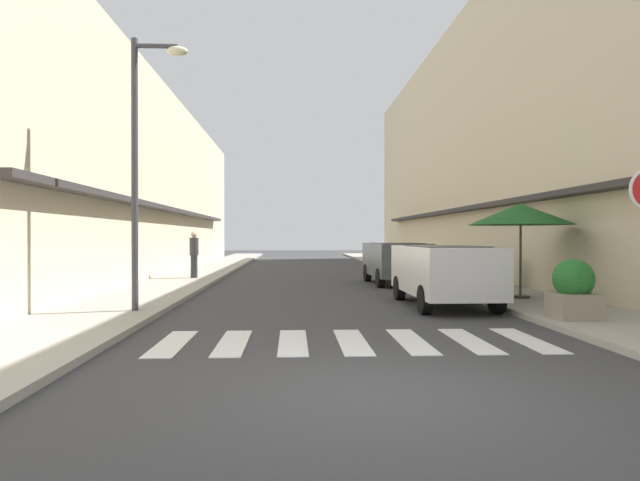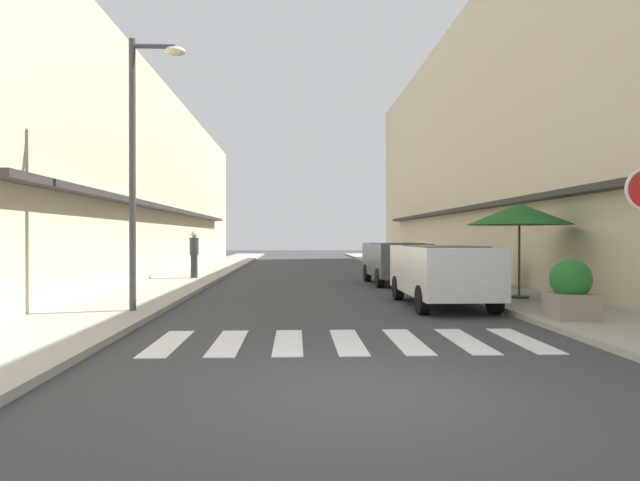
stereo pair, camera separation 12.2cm
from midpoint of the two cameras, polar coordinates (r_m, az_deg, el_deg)
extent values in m
plane|color=#38383A|center=(22.61, -0.24, -3.88)|extent=(91.80, 91.80, 0.00)
cube|color=#9E998E|center=(22.96, -12.85, -3.67)|extent=(2.52, 58.42, 0.12)
cube|color=#9E998E|center=(23.35, 12.15, -3.60)|extent=(2.52, 58.42, 0.12)
cube|color=beige|center=(25.01, -20.96, 5.77)|extent=(5.00, 39.55, 8.08)
cube|color=#332D2D|center=(24.19, -14.75, 3.02)|extent=(0.50, 27.69, 0.16)
cube|color=beige|center=(25.83, 19.75, 9.29)|extent=(5.00, 39.55, 11.37)
cube|color=#332D2D|center=(24.63, 13.80, 2.98)|extent=(0.50, 27.69, 0.16)
cube|color=silver|center=(9.20, -14.99, -10.15)|extent=(0.45, 2.20, 0.01)
cube|color=silver|center=(9.04, -9.00, -10.32)|extent=(0.45, 2.20, 0.01)
cube|color=silver|center=(8.99, -2.87, -10.39)|extent=(0.45, 2.20, 0.01)
cube|color=silver|center=(9.03, 3.26, -10.33)|extent=(0.45, 2.20, 0.01)
cube|color=silver|center=(9.17, 9.27, -10.17)|extent=(0.45, 2.20, 0.01)
cube|color=silver|center=(9.41, 15.03, -9.91)|extent=(0.45, 2.20, 0.01)
cube|color=silver|center=(9.74, 20.44, -9.57)|extent=(0.45, 2.20, 0.01)
cube|color=silver|center=(13.76, 12.62, -2.95)|extent=(1.78, 4.22, 1.13)
cube|color=black|center=(13.54, 12.85, -1.72)|extent=(1.49, 2.37, 0.56)
cylinder|color=black|center=(14.97, 8.24, -4.85)|extent=(0.22, 0.64, 0.64)
cylinder|color=black|center=(15.35, 14.09, -4.72)|extent=(0.22, 0.64, 0.64)
cylinder|color=black|center=(12.27, 10.76, -6.01)|extent=(0.22, 0.64, 0.64)
cylinder|color=black|center=(12.74, 17.77, -5.78)|extent=(0.22, 0.64, 0.64)
cube|color=#4C5156|center=(19.84, 7.91, -1.92)|extent=(1.87, 3.95, 1.13)
cube|color=black|center=(19.64, 8.01, -1.05)|extent=(1.54, 2.23, 0.56)
cylinder|color=black|center=(20.99, 5.04, -3.34)|extent=(0.24, 0.65, 0.64)
cylinder|color=black|center=(21.30, 9.27, -3.28)|extent=(0.24, 0.65, 0.64)
cylinder|color=black|center=(18.46, 6.33, -3.85)|extent=(0.24, 0.65, 0.64)
cylinder|color=black|center=(18.82, 11.11, -3.77)|extent=(0.24, 0.65, 0.64)
cylinder|color=#38383D|center=(12.47, -18.45, 6.41)|extent=(0.14, 0.14, 5.76)
cylinder|color=#38383D|center=(12.93, -16.45, 18.59)|extent=(0.90, 0.10, 0.10)
ellipsoid|color=beige|center=(12.80, -14.39, 18.31)|extent=(0.44, 0.28, 0.20)
cylinder|color=#262626|center=(15.15, 19.99, -5.45)|extent=(0.48, 0.48, 0.06)
cylinder|color=#4C3823|center=(15.08, 20.00, -1.51)|extent=(0.06, 0.06, 2.15)
cone|color=#19511E|center=(15.08, 20.01, 2.57)|extent=(2.63, 2.63, 0.55)
cube|color=gray|center=(11.68, 24.63, -6.14)|extent=(0.79, 0.79, 0.49)
sphere|color=#236628|center=(11.64, 24.64, -3.62)|extent=(0.77, 0.77, 0.77)
cube|color=slate|center=(18.03, 17.68, -3.83)|extent=(0.74, 0.74, 0.49)
sphere|color=#195623|center=(18.00, 17.69, -2.17)|extent=(0.80, 0.80, 0.80)
cube|color=gray|center=(24.22, 12.14, -2.81)|extent=(1.06, 1.06, 0.43)
sphere|color=#236628|center=(24.19, 12.15, -1.59)|extent=(0.87, 0.87, 0.87)
cylinder|color=#282B33|center=(21.63, -12.65, -2.63)|extent=(0.26, 0.26, 0.85)
cylinder|color=#333338|center=(21.60, -12.65, -0.60)|extent=(0.34, 0.34, 0.68)
sphere|color=tan|center=(21.60, -12.65, 0.60)|extent=(0.23, 0.23, 0.23)
camera|label=1|loc=(0.06, -89.84, 0.00)|focal=31.15mm
camera|label=2|loc=(0.06, 90.16, 0.00)|focal=31.15mm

